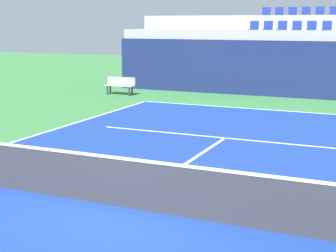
# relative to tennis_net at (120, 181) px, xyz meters

# --- Properties ---
(ground_plane) EXTENTS (80.00, 80.00, 0.00)m
(ground_plane) POSITION_rel_tennis_net_xyz_m (0.00, 0.00, -0.51)
(ground_plane) COLOR #387A3D
(court_surface) EXTENTS (11.00, 24.00, 0.01)m
(court_surface) POSITION_rel_tennis_net_xyz_m (0.00, 0.00, -0.50)
(court_surface) COLOR navy
(court_surface) RESTS_ON ground_plane
(baseline_far) EXTENTS (11.00, 0.10, 0.00)m
(baseline_far) POSITION_rel_tennis_net_xyz_m (0.00, 11.95, -0.50)
(baseline_far) COLOR white
(baseline_far) RESTS_ON court_surface
(service_line_far) EXTENTS (8.26, 0.10, 0.00)m
(service_line_far) POSITION_rel_tennis_net_xyz_m (0.00, 6.40, -0.50)
(service_line_far) COLOR white
(service_line_far) RESTS_ON court_surface
(centre_service_line) EXTENTS (0.10, 6.40, 0.00)m
(centre_service_line) POSITION_rel_tennis_net_xyz_m (0.00, 3.20, -0.50)
(centre_service_line) COLOR white
(centre_service_line) RESTS_ON court_surface
(back_wall) EXTENTS (17.41, 0.30, 2.60)m
(back_wall) POSITION_rel_tennis_net_xyz_m (0.00, 15.87, 0.79)
(back_wall) COLOR navy
(back_wall) RESTS_ON ground_plane
(stands_tier_lower) EXTENTS (17.41, 2.40, 3.06)m
(stands_tier_lower) POSITION_rel_tennis_net_xyz_m (0.00, 17.22, 1.02)
(stands_tier_lower) COLOR #9E9E99
(stands_tier_lower) RESTS_ON ground_plane
(stands_tier_upper) EXTENTS (17.41, 2.40, 3.79)m
(stands_tier_upper) POSITION_rel_tennis_net_xyz_m (0.00, 19.62, 1.38)
(stands_tier_upper) COLOR #9E9E99
(stands_tier_upper) RESTS_ON ground_plane
(seating_row_lower) EXTENTS (4.62, 0.44, 0.44)m
(seating_row_lower) POSITION_rel_tennis_net_xyz_m (0.00, 17.31, 2.68)
(seating_row_lower) COLOR navy
(seating_row_lower) RESTS_ON stands_tier_lower
(seating_row_upper) EXTENTS (4.62, 0.44, 0.44)m
(seating_row_upper) POSITION_rel_tennis_net_xyz_m (0.00, 19.71, 3.40)
(seating_row_upper) COLOR navy
(seating_row_upper) RESTS_ON stands_tier_upper
(tennis_net) EXTENTS (11.08, 0.08, 1.07)m
(tennis_net) POSITION_rel_tennis_net_xyz_m (0.00, 0.00, 0.00)
(tennis_net) COLOR black
(tennis_net) RESTS_ON court_surface
(player_bench) EXTENTS (1.50, 0.40, 0.85)m
(player_bench) POSITION_rel_tennis_net_xyz_m (-7.52, 13.41, -0.00)
(player_bench) COLOR #99999E
(player_bench) RESTS_ON ground_plane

